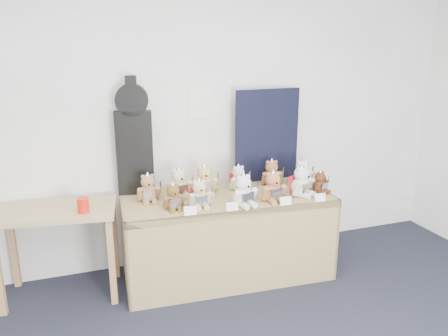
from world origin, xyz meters
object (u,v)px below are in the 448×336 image
object	(u,v)px
teddy_back_centre_left	(205,181)
teddy_back_right	(272,174)
red_cup	(83,205)
teddy_back_far_left	(148,189)
display_table	(229,216)
teddy_front_far_right	(302,182)
guitar_case	(134,138)
teddy_front_centre	(244,192)
teddy_back_centre_right	(239,179)
teddy_front_right	(273,188)
teddy_front_far_left	(173,198)
teddy_back_end	(302,173)
teddy_front_left	(200,195)
teddy_front_end	(320,183)
side_table	(57,223)
teddy_back_left	(179,184)

from	to	relation	value
teddy_back_centre_left	teddy_back_right	world-z (taller)	teddy_back_centre_left
red_cup	teddy_back_far_left	xyz separation A→B (m)	(0.52, 0.12, 0.03)
display_table	teddy_front_far_right	size ratio (longest dim) A/B	6.05
guitar_case	teddy_front_centre	size ratio (longest dim) A/B	3.44
teddy_back_centre_right	guitar_case	bearing A→B (deg)	158.84
display_table	teddy_back_centre_left	distance (m)	0.37
guitar_case	red_cup	world-z (taller)	guitar_case
guitar_case	teddy_front_right	xyz separation A→B (m)	(1.04, -0.57, -0.38)
teddy_front_far_left	display_table	bearing A→B (deg)	6.60
teddy_back_centre_right	red_cup	bearing A→B (deg)	178.39
guitar_case	teddy_back_end	distance (m)	1.56
teddy_front_left	teddy_back_end	world-z (taller)	teddy_front_left
teddy_back_end	teddy_front_far_left	bearing A→B (deg)	-170.52
guitar_case	teddy_front_end	xyz separation A→B (m)	(1.52, -0.52, -0.41)
teddy_back_right	teddy_back_end	bearing A→B (deg)	-2.46
side_table	teddy_front_far_right	world-z (taller)	teddy_front_far_right
teddy_front_left	teddy_front_end	distance (m)	1.09
teddy_front_far_left	teddy_back_centre_right	bearing A→B (deg)	19.70
teddy_front_far_left	teddy_front_left	distance (m)	0.21
teddy_back_far_left	teddy_back_right	bearing A→B (deg)	2.62
teddy_front_far_right	teddy_front_centre	bearing A→B (deg)	160.59
side_table	teddy_back_centre_left	bearing A→B (deg)	8.13
display_table	teddy_back_far_left	bearing A→B (deg)	169.82
teddy_front_far_left	teddy_back_centre_left	bearing A→B (deg)	35.93
display_table	side_table	xyz separation A→B (m)	(-1.38, 0.20, 0.05)
guitar_case	teddy_front_far_right	world-z (taller)	guitar_case
guitar_case	teddy_back_centre_right	xyz separation A→B (m)	(0.87, -0.20, -0.39)
side_table	teddy_front_right	xyz separation A→B (m)	(1.70, -0.37, 0.23)
display_table	teddy_front_right	size ratio (longest dim) A/B	6.36
teddy_front_far_left	teddy_back_end	world-z (taller)	teddy_back_end
side_table	teddy_front_centre	world-z (taller)	teddy_front_centre
guitar_case	teddy_back_end	xyz separation A→B (m)	(1.49, -0.23, -0.39)
teddy_back_left	teddy_back_centre_right	distance (m)	0.54
teddy_front_left	teddy_back_left	distance (m)	0.30
teddy_front_right	teddy_front_end	distance (m)	0.48
teddy_back_centre_right	teddy_back_centre_left	bearing A→B (deg)	171.69
teddy_front_left	teddy_back_far_left	xyz separation A→B (m)	(-0.36, 0.26, 0.00)
guitar_case	teddy_front_end	bearing A→B (deg)	-7.52
teddy_back_left	teddy_back_end	world-z (taller)	teddy_back_left
display_table	teddy_back_end	size ratio (longest dim) A/B	7.16
teddy_back_left	teddy_back_centre_left	bearing A→B (deg)	-5.10
display_table	guitar_case	world-z (taller)	guitar_case
teddy_front_left	teddy_back_centre_left	bearing A→B (deg)	65.66
guitar_case	teddy_front_far_left	distance (m)	0.66
teddy_front_left	teddy_back_centre_left	distance (m)	0.32
teddy_back_centre_left	teddy_back_centre_right	size ratio (longest dim) A/B	1.16
red_cup	teddy_back_left	world-z (taller)	teddy_back_left
red_cup	teddy_front_far_right	size ratio (longest dim) A/B	0.39
teddy_front_far_right	teddy_front_end	world-z (taller)	teddy_front_far_right
red_cup	teddy_front_far_left	bearing A→B (deg)	-10.54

